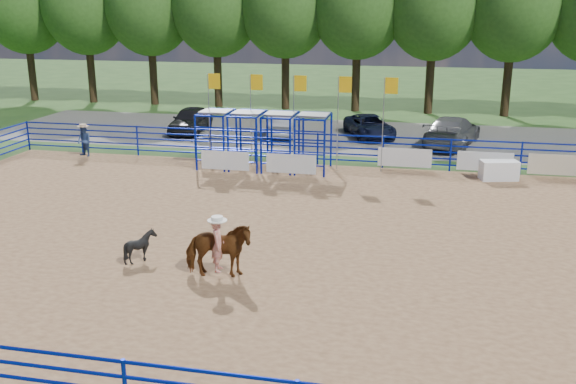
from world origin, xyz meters
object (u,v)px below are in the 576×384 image
object	(u,v)px
car_c	(370,126)
spectator_cowboy	(84,140)
horse_and_rider	(218,246)
car_d	(452,131)
calf	(140,246)
announcer_table	(499,170)
car_b	(284,124)
car_a	(191,120)

from	to	relation	value
car_c	spectator_cowboy	bearing A→B (deg)	-172.45
horse_and_rider	car_d	xyz separation A→B (m)	(6.78, 18.83, -0.13)
calf	announcer_table	bearing A→B (deg)	-53.21
horse_and_rider	car_d	size ratio (longest dim) A/B	0.46
spectator_cowboy	car_c	bearing A→B (deg)	30.07
car_b	car_d	distance (m)	9.28
announcer_table	car_d	distance (m)	6.89
announcer_table	spectator_cowboy	size ratio (longest dim) A/B	0.98
announcer_table	spectator_cowboy	xyz separation A→B (m)	(-19.47, 0.33, 0.39)
spectator_cowboy	car_d	bearing A→B (deg)	19.63
horse_and_rider	spectator_cowboy	xyz separation A→B (m)	(-10.93, 12.52, -0.10)
car_b	horse_and_rider	bearing A→B (deg)	91.99
car_a	car_c	bearing A→B (deg)	1.15
announcer_table	car_b	xyz separation A→B (m)	(-11.00, 7.38, 0.25)
announcer_table	spectator_cowboy	world-z (taller)	spectator_cowboy
announcer_table	horse_and_rider	distance (m)	14.88
announcer_table	car_b	size ratio (longest dim) A/B	0.38
spectator_cowboy	car_c	world-z (taller)	spectator_cowboy
announcer_table	calf	xyz separation A→B (m)	(-11.10, -11.59, 0.05)
car_c	car_d	size ratio (longest dim) A/B	0.83
car_a	announcer_table	bearing A→B (deg)	-26.78
announcer_table	car_a	xyz separation A→B (m)	(-16.53, 7.24, 0.32)
announcer_table	calf	size ratio (longest dim) A/B	1.66
car_d	horse_and_rider	bearing A→B (deg)	84.38
calf	car_c	xyz separation A→B (m)	(4.90, 19.60, 0.14)
horse_and_rider	calf	world-z (taller)	horse_and_rider
horse_and_rider	calf	bearing A→B (deg)	166.98
car_b	calf	bearing A→B (deg)	84.51
horse_and_rider	car_c	size ratio (longest dim) A/B	0.56
calf	car_a	bearing A→B (deg)	6.63
calf	horse_and_rider	bearing A→B (deg)	-112.46
car_a	calf	bearing A→B (deg)	-77.06
horse_and_rider	car_a	world-z (taller)	horse_and_rider
calf	car_d	bearing A→B (deg)	-36.57
spectator_cowboy	car_b	size ratio (longest dim) A/B	0.39
calf	car_b	world-z (taller)	car_b
horse_and_rider	spectator_cowboy	world-z (taller)	horse_and_rider
calf	car_a	distance (m)	19.60
calf	car_c	bearing A→B (deg)	-23.47
horse_and_rider	car_b	xyz separation A→B (m)	(-2.46, 19.57, -0.24)
calf	spectator_cowboy	xyz separation A→B (m)	(-8.36, 11.92, 0.34)
car_a	car_c	distance (m)	10.35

